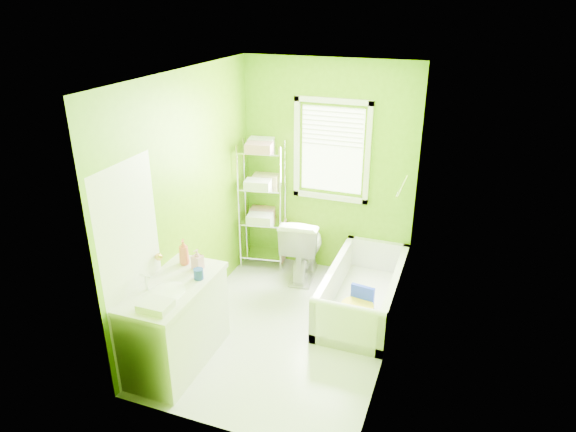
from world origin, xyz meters
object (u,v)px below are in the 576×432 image
(bathtub, at_px, (363,297))
(toilet, at_px, (303,246))
(vanity, at_px, (175,322))
(wire_shelf_unit, at_px, (263,191))

(bathtub, relative_size, toilet, 1.96)
(vanity, bearing_deg, wire_shelf_unit, 89.37)
(toilet, xyz_separation_m, vanity, (-0.59, -1.95, 0.04))
(bathtub, height_order, vanity, vanity)
(toilet, height_order, vanity, vanity)
(bathtub, height_order, wire_shelf_unit, wire_shelf_unit)
(bathtub, bearing_deg, toilet, 150.00)
(bathtub, xyz_separation_m, vanity, (-1.45, -1.46, 0.28))
(vanity, height_order, wire_shelf_unit, wire_shelf_unit)
(bathtub, bearing_deg, wire_shelf_unit, 156.88)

